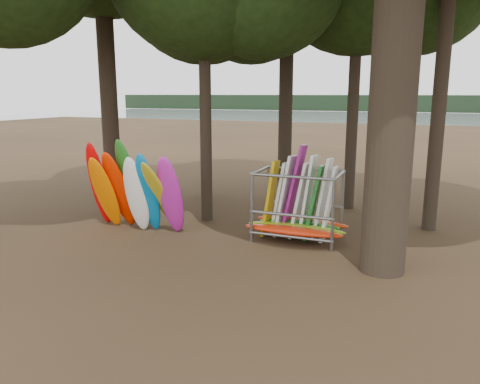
% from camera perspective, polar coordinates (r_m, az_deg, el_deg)
% --- Properties ---
extents(ground, '(120.00, 120.00, 0.00)m').
position_cam_1_polar(ground, '(13.61, -3.44, -6.91)').
color(ground, '#47331E').
rests_on(ground, ground).
extents(lake, '(160.00, 160.00, 0.00)m').
position_cam_1_polar(lake, '(71.96, 17.70, 7.88)').
color(lake, gray).
rests_on(lake, ground).
extents(far_shore, '(160.00, 4.00, 4.00)m').
position_cam_1_polar(far_shore, '(121.76, 19.70, 10.13)').
color(far_shore, black).
rests_on(far_shore, ground).
extents(kayak_row, '(3.49, 1.87, 3.14)m').
position_cam_1_polar(kayak_row, '(15.32, -12.81, 0.07)').
color(kayak_row, '#DB0405').
rests_on(kayak_row, ground).
extents(storage_rack, '(3.04, 1.60, 2.91)m').
position_cam_1_polar(storage_rack, '(14.27, 7.07, -1.94)').
color(storage_rack, gray).
rests_on(storage_rack, ground).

